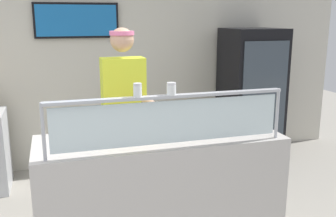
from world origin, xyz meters
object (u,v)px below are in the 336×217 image
Objects in this scene: parmesan_shaker at (138,91)px; pepper_flake_shaker at (171,90)px; pizza_server at (127,132)px; worker_figure at (125,113)px; drink_fridge at (251,95)px; pizza_tray at (131,133)px.

pepper_flake_shaker is at bearing 0.00° from parmesan_shaker.
worker_figure reaches higher than pizza_server.
drink_fridge is (1.92, 1.93, -0.52)m from parmesan_shaker.
parmesan_shaker is 1.08× the size of pepper_flake_shaker.
pepper_flake_shaker is (0.23, 0.00, -0.00)m from parmesan_shaker.
parmesan_shaker is 0.23m from pepper_flake_shaker.
pizza_tray is 0.27× the size of worker_figure.
drink_fridge is at bearing 32.12° from pizza_server.
parmesan_shaker is (-0.03, -0.37, 0.40)m from pizza_tray.
pizza_server is at bearing -151.17° from pizza_tray.
worker_figure reaches higher than pepper_flake_shaker.
drink_fridge is (1.89, 1.56, -0.11)m from pizza_tray.
pizza_server is at bearing -140.75° from drink_fridge.
worker_figure is 1.03× the size of drink_fridge.
pizza_tray is 5.15× the size of parmesan_shaker.
pepper_flake_shaker is at bearing -60.54° from pizza_tray.
worker_figure is 2.12m from drink_fridge.
pizza_tray is 0.05m from pizza_server.
parmesan_shaker is at bearing -93.87° from pizza_tray.
pepper_flake_shaker is 2.61m from drink_fridge.
pepper_flake_shaker is at bearing -62.10° from pizza_server.
pizza_server is 2.50m from drink_fridge.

